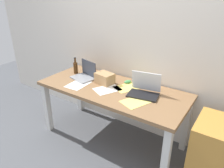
{
  "coord_description": "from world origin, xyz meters",
  "views": [
    {
      "loc": [
        1.27,
        -1.87,
        1.83
      ],
      "look_at": [
        0.0,
        0.0,
        0.79
      ],
      "focal_mm": 33.95,
      "sensor_mm": 36.0,
      "label": 1
    }
  ],
  "objects_px": {
    "desk": "(112,95)",
    "laptop_right": "(144,90)",
    "computer_mouse": "(128,82)",
    "laptop_left": "(85,75)",
    "beer_bottle": "(76,67)",
    "cardboard_box": "(105,78)",
    "filing_cabinet": "(213,155)"
  },
  "relations": [
    {
      "from": "beer_bottle",
      "to": "filing_cabinet",
      "type": "distance_m",
      "value": 1.94
    },
    {
      "from": "laptop_right",
      "to": "computer_mouse",
      "type": "relative_size",
      "value": 3.65
    },
    {
      "from": "laptop_left",
      "to": "laptop_right",
      "type": "height_order",
      "value": "laptop_right"
    },
    {
      "from": "desk",
      "to": "beer_bottle",
      "type": "xyz_separation_m",
      "value": [
        -0.68,
        0.11,
        0.18
      ]
    },
    {
      "from": "desk",
      "to": "cardboard_box",
      "type": "xyz_separation_m",
      "value": [
        -0.15,
        0.06,
        0.16
      ]
    },
    {
      "from": "cardboard_box",
      "to": "filing_cabinet",
      "type": "distance_m",
      "value": 1.42
    },
    {
      "from": "filing_cabinet",
      "to": "cardboard_box",
      "type": "bearing_deg",
      "value": 176.55
    },
    {
      "from": "laptop_right",
      "to": "desk",
      "type": "bearing_deg",
      "value": -171.07
    },
    {
      "from": "laptop_right",
      "to": "cardboard_box",
      "type": "bearing_deg",
      "value": -179.71
    },
    {
      "from": "laptop_right",
      "to": "cardboard_box",
      "type": "xyz_separation_m",
      "value": [
        -0.54,
        -0.0,
        0.01
      ]
    },
    {
      "from": "desk",
      "to": "laptop_left",
      "type": "bearing_deg",
      "value": 174.37
    },
    {
      "from": "laptop_left",
      "to": "cardboard_box",
      "type": "height_order",
      "value": "laptop_left"
    },
    {
      "from": "computer_mouse",
      "to": "cardboard_box",
      "type": "height_order",
      "value": "cardboard_box"
    },
    {
      "from": "desk",
      "to": "computer_mouse",
      "type": "xyz_separation_m",
      "value": [
        0.08,
        0.23,
        0.11
      ]
    },
    {
      "from": "laptop_left",
      "to": "beer_bottle",
      "type": "distance_m",
      "value": 0.23
    },
    {
      "from": "desk",
      "to": "laptop_right",
      "type": "height_order",
      "value": "laptop_right"
    },
    {
      "from": "computer_mouse",
      "to": "laptop_right",
      "type": "bearing_deg",
      "value": -4.16
    },
    {
      "from": "cardboard_box",
      "to": "filing_cabinet",
      "type": "bearing_deg",
      "value": -3.45
    },
    {
      "from": "computer_mouse",
      "to": "cardboard_box",
      "type": "relative_size",
      "value": 0.46
    },
    {
      "from": "computer_mouse",
      "to": "filing_cabinet",
      "type": "distance_m",
      "value": 1.21
    },
    {
      "from": "beer_bottle",
      "to": "filing_cabinet",
      "type": "xyz_separation_m",
      "value": [
        1.87,
        -0.13,
        -0.47
      ]
    },
    {
      "from": "laptop_right",
      "to": "filing_cabinet",
      "type": "xyz_separation_m",
      "value": [
        0.81,
        -0.08,
        -0.44
      ]
    },
    {
      "from": "beer_bottle",
      "to": "cardboard_box",
      "type": "bearing_deg",
      "value": -5.65
    },
    {
      "from": "computer_mouse",
      "to": "filing_cabinet",
      "type": "bearing_deg",
      "value": 11.73
    },
    {
      "from": "laptop_right",
      "to": "filing_cabinet",
      "type": "distance_m",
      "value": 0.92
    },
    {
      "from": "desk",
      "to": "filing_cabinet",
      "type": "bearing_deg",
      "value": -1.09
    },
    {
      "from": "computer_mouse",
      "to": "desk",
      "type": "bearing_deg",
      "value": -85.59
    },
    {
      "from": "computer_mouse",
      "to": "cardboard_box",
      "type": "xyz_separation_m",
      "value": [
        -0.23,
        -0.17,
        0.05
      ]
    },
    {
      "from": "computer_mouse",
      "to": "filing_cabinet",
      "type": "height_order",
      "value": "computer_mouse"
    },
    {
      "from": "desk",
      "to": "laptop_right",
      "type": "bearing_deg",
      "value": 8.93
    },
    {
      "from": "desk",
      "to": "computer_mouse",
      "type": "distance_m",
      "value": 0.27
    },
    {
      "from": "desk",
      "to": "computer_mouse",
      "type": "relative_size",
      "value": 17.85
    }
  ]
}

